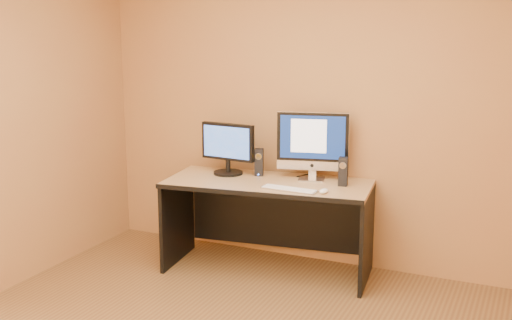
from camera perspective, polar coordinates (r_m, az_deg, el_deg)
name	(u,v)px	position (r m, az deg, el deg)	size (l,w,h in m)	color
walls	(209,154)	(3.47, -4.21, 0.50)	(4.00, 4.00, 2.60)	#9E733F
desk	(268,226)	(5.22, 1.07, -5.93)	(1.63, 0.71, 0.75)	tan
imac	(312,146)	(5.13, 5.02, 1.28)	(0.58, 0.21, 0.56)	#B2B2B6
second_monitor	(228,149)	(5.32, -2.51, 0.99)	(0.49, 0.24, 0.43)	black
speaker_left	(259,162)	(5.29, 0.27, -0.20)	(0.07, 0.07, 0.22)	black
speaker_right	(343,172)	(5.01, 7.76, -1.02)	(0.07, 0.07, 0.22)	black
keyboard	(289,189)	(4.85, 2.96, -2.61)	(0.44, 0.12, 0.02)	silver
mouse	(324,191)	(4.79, 6.06, -2.75)	(0.06, 0.10, 0.04)	white
cable_a	(316,177)	(5.28, 5.37, -1.48)	(0.01, 0.01, 0.22)	black
cable_b	(305,175)	(5.33, 4.36, -1.33)	(0.01, 0.01, 0.18)	black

